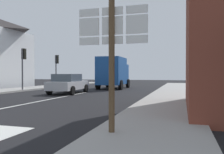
% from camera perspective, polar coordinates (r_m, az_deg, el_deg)
% --- Properties ---
extents(ground_plane, '(80.00, 80.00, 0.00)m').
position_cam_1_polar(ground_plane, '(17.26, -8.90, -4.16)').
color(ground_plane, black).
extents(sidewalk_right, '(2.75, 44.00, 0.14)m').
position_cam_1_polar(sidewalk_right, '(13.62, 13.49, -5.22)').
color(sidewalk_right, '#9E9B96').
rests_on(sidewalk_right, ground).
extents(lane_centre_stripe, '(0.16, 12.00, 0.01)m').
position_cam_1_polar(lane_centre_stripe, '(13.77, -16.10, -5.43)').
color(lane_centre_stripe, silver).
rests_on(lane_centre_stripe, ground).
extents(sedan_far, '(2.13, 4.28, 1.47)m').
position_cam_1_polar(sedan_far, '(18.23, -10.44, -1.51)').
color(sedan_far, '#B7BABF').
rests_on(sedan_far, ground).
extents(delivery_truck, '(2.59, 5.05, 3.05)m').
position_cam_1_polar(delivery_truck, '(23.55, 0.30, 1.20)').
color(delivery_truck, '#19478C').
rests_on(delivery_truck, ground).
extents(route_sign_post, '(1.66, 0.14, 3.20)m').
position_cam_1_polar(route_sign_post, '(5.56, -0.03, 6.02)').
color(route_sign_post, brown).
rests_on(route_sign_post, ground).
extents(traffic_light_far_left, '(0.30, 0.49, 3.48)m').
position_cam_1_polar(traffic_light_far_left, '(26.28, -13.11, 3.17)').
color(traffic_light_far_left, '#47474C').
rests_on(traffic_light_far_left, ground).
extents(traffic_light_near_left, '(0.30, 0.49, 3.62)m').
position_cam_1_polar(traffic_light_near_left, '(21.63, -20.44, 3.91)').
color(traffic_light_near_left, '#47474C').
rests_on(traffic_light_near_left, ground).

